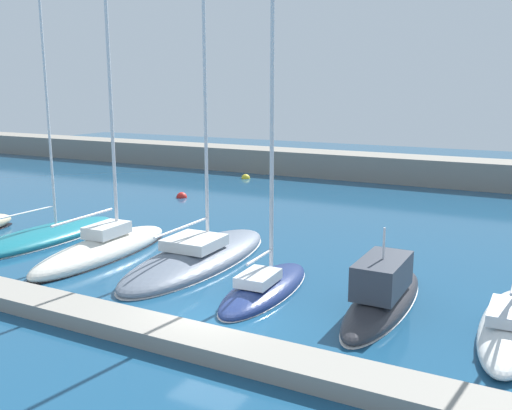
# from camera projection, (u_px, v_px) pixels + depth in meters

# --- Properties ---
(ground_plane) EXTENTS (120.00, 120.00, 0.00)m
(ground_plane) POSITION_uv_depth(u_px,v_px,m) (215.00, 321.00, 19.05)
(ground_plane) COLOR navy
(dock_pier) EXTENTS (41.22, 1.56, 0.51)m
(dock_pier) POSITION_uv_depth(u_px,v_px,m) (179.00, 337.00, 17.20)
(dock_pier) COLOR gray
(dock_pier) RESTS_ON ground_plane
(breakwater_seawall) EXTENTS (108.00, 3.69, 2.11)m
(breakwater_seawall) POSITION_uv_depth(u_px,v_px,m) (422.00, 170.00, 46.08)
(breakwater_seawall) COLOR gray
(breakwater_seawall) RESTS_ON ground_plane
(sailboat_teal_second) EXTENTS (3.02, 9.58, 14.27)m
(sailboat_teal_second) POSITION_uv_depth(u_px,v_px,m) (43.00, 236.00, 28.97)
(sailboat_teal_second) COLOR #19707F
(sailboat_teal_second) RESTS_ON ground_plane
(sailboat_ivory_third) EXTENTS (2.77, 9.09, 15.50)m
(sailboat_ivory_third) POSITION_uv_depth(u_px,v_px,m) (104.00, 248.00, 26.36)
(sailboat_ivory_third) COLOR silver
(sailboat_ivory_third) RESTS_ON ground_plane
(sailboat_slate_fourth) EXTENTS (3.70, 10.66, 20.56)m
(sailboat_slate_fourth) POSITION_uv_depth(u_px,v_px,m) (198.00, 256.00, 25.36)
(sailboat_slate_fourth) COLOR slate
(sailboat_slate_fourth) RESTS_ON ground_plane
(sailboat_navy_fifth) EXTENTS (2.39, 6.64, 11.75)m
(sailboat_navy_fifth) POSITION_uv_depth(u_px,v_px,m) (265.00, 286.00, 21.66)
(sailboat_navy_fifth) COLOR navy
(sailboat_navy_fifth) RESTS_ON ground_plane
(motorboat_charcoal_sixth) EXTENTS (1.84, 7.52, 3.32)m
(motorboat_charcoal_sixth) POSITION_uv_depth(u_px,v_px,m) (383.00, 295.00, 20.05)
(motorboat_charcoal_sixth) COLOR #2D2D33
(motorboat_charcoal_sixth) RESTS_ON ground_plane
(sailboat_white_seventh) EXTENTS (1.86, 7.17, 11.07)m
(sailboat_white_seventh) POSITION_uv_depth(u_px,v_px,m) (511.00, 325.00, 17.90)
(sailboat_white_seventh) COLOR white
(sailboat_white_seventh) RESTS_ON ground_plane
(mooring_buoy_yellow) EXTENTS (0.74, 0.74, 0.74)m
(mooring_buoy_yellow) POSITION_uv_depth(u_px,v_px,m) (246.00, 178.00, 48.61)
(mooring_buoy_yellow) COLOR yellow
(mooring_buoy_yellow) RESTS_ON ground_plane
(mooring_buoy_red) EXTENTS (0.76, 0.76, 0.76)m
(mooring_buoy_red) POSITION_uv_depth(u_px,v_px,m) (182.00, 197.00, 40.24)
(mooring_buoy_red) COLOR red
(mooring_buoy_red) RESTS_ON ground_plane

